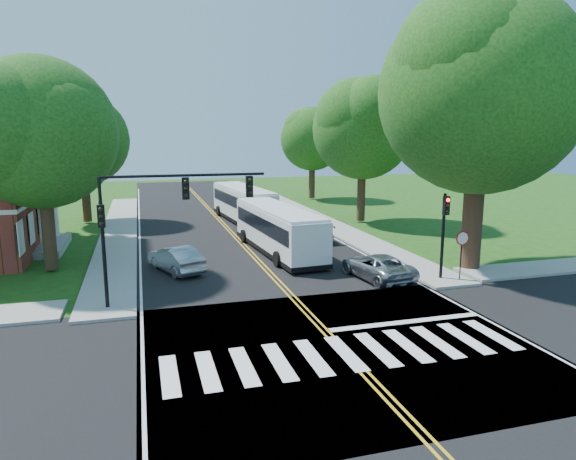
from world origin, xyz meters
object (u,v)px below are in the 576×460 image
object	(u,v)px
hatchback	(176,259)
signal_nw	(159,208)
signal_ne	(444,225)
dark_sedan	(311,230)
bus_lead	(278,229)
suv	(377,266)
bus_follow	(243,203)

from	to	relation	value
hatchback	signal_nw	bearing A→B (deg)	58.65
signal_ne	dark_sedan	size ratio (longest dim) A/B	0.98
signal_nw	dark_sedan	size ratio (longest dim) A/B	1.60
signal_nw	signal_ne	xyz separation A→B (m)	(14.06, 0.01, -1.41)
signal_ne	hatchback	size ratio (longest dim) A/B	1.01
signal_nw	dark_sedan	bearing A→B (deg)	47.28
bus_lead	signal_nw	bearing A→B (deg)	44.16
suv	hatchback	bearing A→B (deg)	-31.02
signal_nw	hatchback	bearing A→B (deg)	80.23
suv	signal_nw	bearing A→B (deg)	-1.04
bus_lead	dark_sedan	size ratio (longest dim) A/B	2.55
bus_follow	suv	distance (m)	19.71
signal_nw	hatchback	size ratio (longest dim) A/B	1.65
bus_lead	suv	xyz separation A→B (m)	(3.43, -7.29, -0.87)
bus_lead	dark_sedan	distance (m)	4.82
bus_lead	hatchback	distance (m)	7.28
signal_ne	hatchback	world-z (taller)	signal_ne
signal_nw	bus_follow	size ratio (longest dim) A/B	0.61
suv	dark_sedan	distance (m)	10.60
signal_ne	dark_sedan	distance (m)	12.47
bus_follow	hatchback	bearing A→B (deg)	60.62
bus_follow	signal_nw	bearing A→B (deg)	64.30
bus_follow	suv	size ratio (longest dim) A/B	2.45
bus_lead	dark_sedan	xyz separation A→B (m)	(3.39, 3.32, -0.89)
bus_follow	dark_sedan	size ratio (longest dim) A/B	2.61
suv	bus_follow	bearing A→B (deg)	-88.09
suv	dark_sedan	world-z (taller)	suv
signal_ne	dark_sedan	xyz separation A→B (m)	(-3.09, 11.86, -2.30)
signal_ne	bus_lead	world-z (taller)	signal_ne
hatchback	signal_ne	bearing A→B (deg)	135.25
bus_follow	dark_sedan	bearing A→B (deg)	104.93
hatchback	suv	xyz separation A→B (m)	(10.04, -4.34, -0.05)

